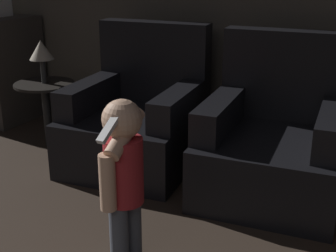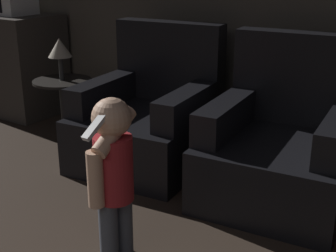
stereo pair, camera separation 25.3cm
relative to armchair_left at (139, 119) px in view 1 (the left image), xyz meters
The scene contains 5 objects.
armchair_left is the anchor object (origin of this frame).
armchair_right 0.97m from the armchair_left, ahead, with size 0.90×0.97×0.96m.
person_toddler 1.23m from the armchair_left, 62.85° to the right, with size 0.18×0.32×0.82m.
side_table 0.79m from the armchair_left, behind, with size 0.45×0.45×0.51m.
lamp 0.89m from the armchair_left, behind, with size 0.18×0.18×0.32m.
Camera 1 is at (0.75, 1.14, 1.38)m, focal length 50.00 mm.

